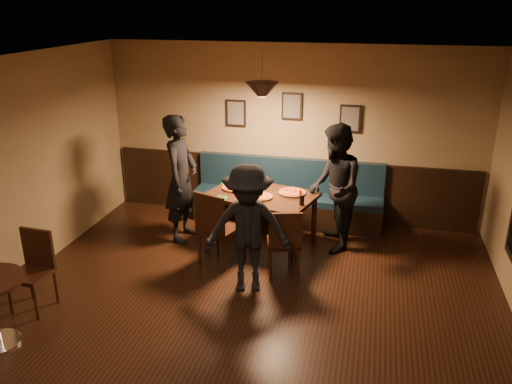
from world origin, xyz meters
The scene contains 24 objects.
floor centered at (0.00, 0.00, 0.00)m, with size 7.00×7.00×0.00m, color black.
ceiling centered at (0.00, 0.00, 2.80)m, with size 7.00×7.00×0.00m, color silver.
wall_back centered at (0.00, 3.50, 1.40)m, with size 6.00×6.00×0.00m, color #8C704F.
wainscot centered at (0.00, 3.47, 0.50)m, with size 5.88×0.06×1.00m, color black.
booth_bench centered at (0.00, 3.20, 0.50)m, with size 3.00×0.60×1.00m, color #0F232D, non-canonical shape.
picture_left centered at (-0.90, 3.47, 1.70)m, with size 0.32×0.04×0.42m, color black.
picture_center centered at (0.00, 3.47, 1.85)m, with size 0.32×0.04×0.42m, color black.
picture_right centered at (0.90, 3.47, 1.70)m, with size 0.32×0.04×0.42m, color black.
pendant_lamp centered at (-0.22, 2.34, 2.25)m, with size 0.44×0.44×0.25m, color black.
dining_table centered at (-0.22, 2.34, 0.40)m, with size 1.48×0.95×0.79m, color #32180E.
chair_near_left centered at (-0.65, 1.66, 0.53)m, with size 0.47×0.47×1.06m, color black, non-canonical shape.
chair_near_right centered at (0.25, 1.54, 0.48)m, with size 0.42×0.42×0.95m, color black, non-canonical shape.
diner_left centered at (-1.42, 2.29, 0.95)m, with size 0.69×0.45×1.90m, color black.
diner_right centered at (0.80, 2.48, 0.91)m, with size 0.89×0.69×1.83m, color black.
diner_front centered at (-0.11, 1.09, 0.81)m, with size 1.05×0.60×1.62m, color black.
pizza_a centered at (-0.65, 2.45, 0.81)m, with size 0.37×0.37×0.04m, color orange.
pizza_b centered at (-0.20, 2.19, 0.81)m, with size 0.33×0.33×0.04m, color orange.
pizza_c centered at (0.20, 2.44, 0.82)m, with size 0.39×0.39×0.04m, color gold.
soda_glass centered at (0.40, 2.06, 0.87)m, with size 0.07×0.07×0.15m, color black.
tabasco_bottle centered at (0.34, 2.32, 0.86)m, with size 0.03×0.03×0.13m, color #930904.
napkin_a centered at (-0.82, 2.61, 0.80)m, with size 0.15×0.15×0.01m, color #1F7622.
napkin_b centered at (-0.74, 2.04, 0.80)m, with size 0.16×0.16×0.01m, color #1B6828.
cutlery_set centered at (-0.26, 1.92, 0.80)m, with size 0.02×0.17×0.00m, color silver.
cafe_chair_far centered at (-2.44, 0.08, 0.47)m, with size 0.42×0.42×0.94m, color black, non-canonical shape.
Camera 1 is at (1.28, -4.40, 3.42)m, focal length 36.28 mm.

